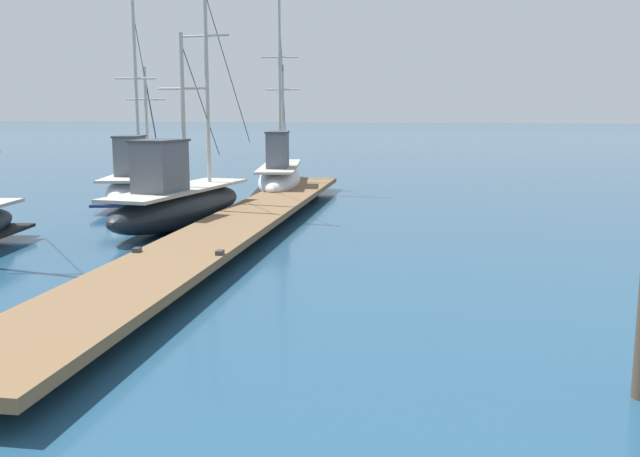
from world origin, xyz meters
name	(u,v)px	position (x,y,z in m)	size (l,w,h in m)	color
floating_dock	(241,222)	(-6.13, 14.42, 0.36)	(3.87, 22.05, 0.53)	brown
fishing_boat_0	(137,183)	(-11.82, 19.62, 0.66)	(3.25, 6.78, 6.64)	silver
fishing_boat_3	(178,200)	(-8.18, 15.20, 0.73)	(1.90, 7.89, 6.64)	black
fishing_boat_4	(280,175)	(-7.89, 23.05, 0.71)	(3.11, 7.37, 7.17)	silver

